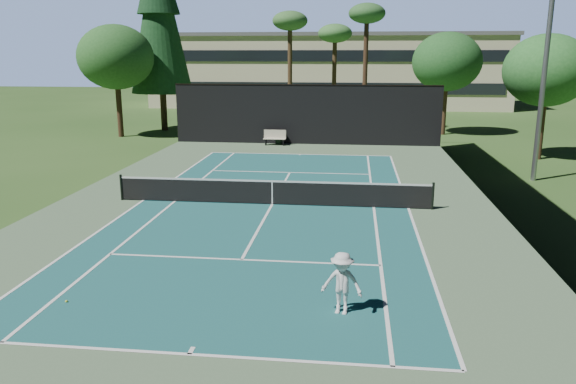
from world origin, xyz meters
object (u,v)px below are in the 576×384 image
(tennis_net, at_px, (272,192))
(park_bench, at_px, (275,137))
(tennis_ball_a, at_px, (66,301))
(player, at_px, (342,283))
(tennis_ball_c, at_px, (293,196))
(tennis_ball_d, at_px, (180,182))
(tennis_ball_b, at_px, (282,194))
(trash_bin, at_px, (279,137))

(tennis_net, xyz_separation_m, park_bench, (-2.04, 15.34, -0.01))
(tennis_net, xyz_separation_m, tennis_ball_a, (-3.74, -9.81, -0.52))
(tennis_net, height_order, player, player)
(tennis_ball_c, distance_m, tennis_ball_d, 6.09)
(tennis_ball_a, bearing_deg, tennis_net, 69.12)
(park_bench, bearing_deg, tennis_net, -82.42)
(tennis_ball_b, relative_size, park_bench, 0.05)
(tennis_ball_d, bearing_deg, park_bench, 75.92)
(park_bench, relative_size, trash_bin, 1.59)
(tennis_net, distance_m, park_bench, 15.47)
(tennis_ball_c, height_order, trash_bin, trash_bin)
(tennis_ball_c, distance_m, trash_bin, 14.55)
(tennis_ball_b, bearing_deg, park_bench, 99.36)
(tennis_ball_c, height_order, park_bench, park_bench)
(player, distance_m, trash_bin, 25.79)
(tennis_ball_b, xyz_separation_m, tennis_ball_d, (-5.20, 1.75, 0.00))
(tennis_ball_d, bearing_deg, tennis_ball_c, -20.35)
(tennis_ball_a, distance_m, trash_bin, 25.62)
(tennis_ball_c, bearing_deg, tennis_ball_d, 159.65)
(tennis_ball_b, distance_m, park_bench, 13.76)
(tennis_ball_c, relative_size, tennis_ball_d, 0.94)
(player, xyz_separation_m, tennis_ball_a, (-6.79, -0.21, -0.73))
(tennis_ball_a, height_order, tennis_ball_c, same)
(tennis_ball_b, height_order, park_bench, park_bench)
(tennis_ball_c, bearing_deg, tennis_net, -116.71)
(trash_bin, bearing_deg, park_bench, -122.30)
(player, xyz_separation_m, tennis_ball_c, (-2.34, 11.01, -0.73))
(tennis_ball_a, xyz_separation_m, tennis_ball_d, (-1.26, 13.33, 0.00))
(tennis_ball_c, bearing_deg, park_bench, 101.17)
(tennis_ball_a, height_order, tennis_ball_b, same)
(tennis_ball_c, relative_size, trash_bin, 0.07)
(trash_bin, bearing_deg, tennis_ball_a, -94.37)
(tennis_net, distance_m, trash_bin, 15.83)
(tennis_net, height_order, tennis_ball_a, tennis_net)
(tennis_ball_a, relative_size, trash_bin, 0.07)
(tennis_ball_b, relative_size, tennis_ball_d, 0.95)
(tennis_ball_d, bearing_deg, tennis_ball_b, -18.65)
(player, relative_size, tennis_ball_d, 21.09)
(tennis_net, xyz_separation_m, tennis_ball_c, (0.71, 1.41, -0.52))
(tennis_net, xyz_separation_m, player, (3.05, -9.60, 0.21))
(tennis_ball_a, height_order, trash_bin, trash_bin)
(tennis_ball_a, distance_m, tennis_ball_c, 12.06)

